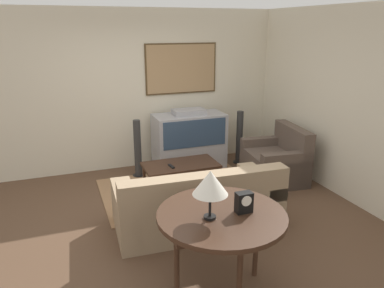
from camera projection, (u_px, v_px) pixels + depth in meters
The scene contains 14 objects.
ground_plane at pixel (168, 220), 4.87m from camera, with size 12.00×12.00×0.00m, color brown.
wall_back at pixel (131, 90), 6.37m from camera, with size 12.00×0.10×2.70m.
wall_right at pixel (343, 103), 5.34m from camera, with size 0.06×12.00×2.70m.
area_rug at pixel (180, 189), 5.74m from camera, with size 2.34×1.62×0.01m.
tv at pixel (189, 141), 6.53m from camera, with size 1.22×0.59×1.05m.
couch at pixel (198, 205), 4.62m from camera, with size 2.04×1.06×0.82m.
armchair at pixel (276, 162), 6.06m from camera, with size 0.92×1.09×0.88m.
coffee_table at pixel (181, 166), 5.66m from camera, with size 1.12×0.59×0.42m.
console_table at pixel (222, 220), 3.37m from camera, with size 1.18×1.18×0.80m.
table_lamp at pixel (210, 183), 3.17m from camera, with size 0.31×0.31×0.44m.
mantel_clock at pixel (244, 202), 3.35m from camera, with size 0.15×0.10×0.19m.
remote at pixel (171, 166), 5.52m from camera, with size 0.06×0.16×0.02m.
speaker_tower_left at pixel (138, 150), 6.15m from camera, with size 0.20×0.20×0.96m.
speaker_tower_right at pixel (239, 139), 6.77m from camera, with size 0.20×0.20×0.96m.
Camera 1 is at (-1.22, -4.18, 2.41)m, focal length 35.00 mm.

